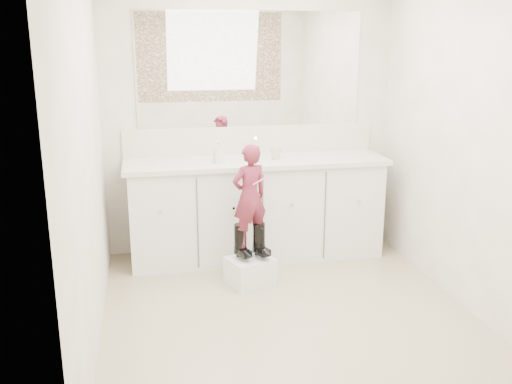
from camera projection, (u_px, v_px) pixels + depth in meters
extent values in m
plane|color=#907D5E|center=(290.00, 317.00, 4.03)|extent=(3.00, 3.00, 0.00)
plane|color=#BDB2A1|center=(250.00, 119.00, 5.13)|extent=(2.60, 0.00, 2.60)
plane|color=#BDB2A1|center=(389.00, 220.00, 2.29)|extent=(2.60, 0.00, 2.60)
plane|color=#BDB2A1|center=(86.00, 159.00, 3.47)|extent=(0.00, 3.00, 3.00)
plane|color=#BDB2A1|center=(474.00, 144.00, 3.96)|extent=(0.00, 3.00, 3.00)
cube|color=silver|center=(256.00, 210.00, 5.08)|extent=(2.20, 0.55, 0.85)
cube|color=beige|center=(256.00, 162.00, 4.95)|extent=(2.28, 0.58, 0.04)
cube|color=beige|center=(251.00, 140.00, 5.17)|extent=(2.28, 0.03, 0.25)
cube|color=white|center=(250.00, 70.00, 5.01)|extent=(2.00, 0.02, 1.00)
cube|color=#472819|center=(395.00, 108.00, 2.19)|extent=(2.00, 0.01, 1.20)
cylinder|color=silver|center=(253.00, 150.00, 5.08)|extent=(0.08, 0.08, 0.10)
imported|color=#C2B79B|center=(276.00, 154.00, 4.96)|extent=(0.14, 0.14, 0.10)
imported|color=beige|center=(219.00, 152.00, 4.80)|extent=(0.10, 0.10, 0.18)
cube|color=white|center=(250.00, 271.00, 4.56)|extent=(0.41, 0.38, 0.22)
imported|color=#AC3555|center=(250.00, 196.00, 4.42)|extent=(0.35, 0.29, 0.82)
cylinder|color=#EA5B9C|center=(260.00, 180.00, 4.32)|extent=(0.13, 0.06, 0.06)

